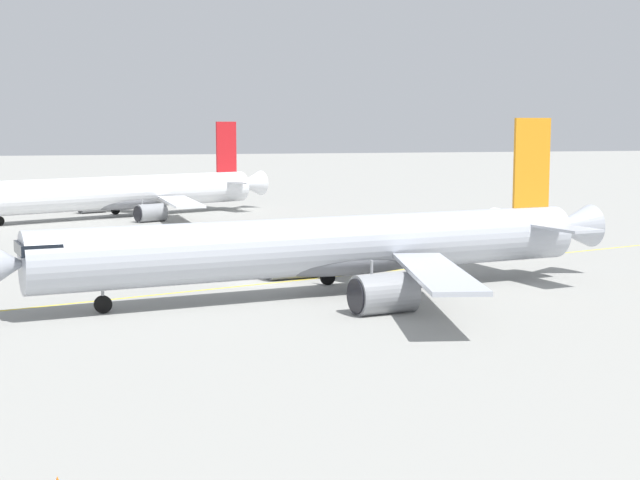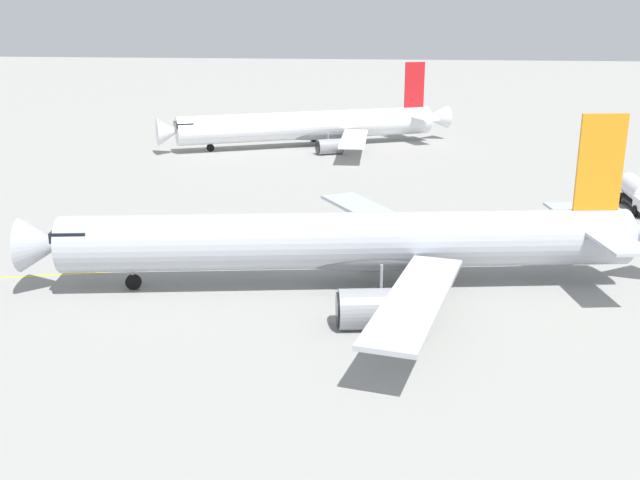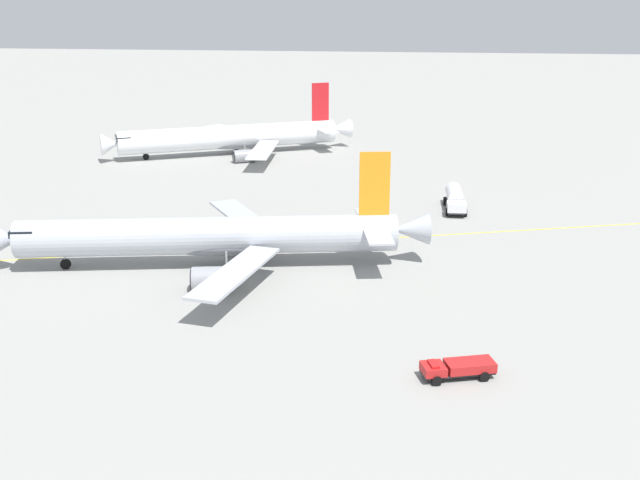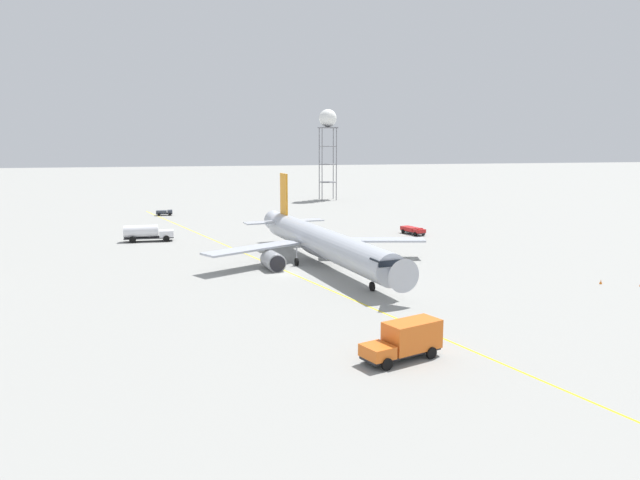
{
  "view_description": "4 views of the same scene",
  "coord_description": "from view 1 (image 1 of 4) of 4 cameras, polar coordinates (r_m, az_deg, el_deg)",
  "views": [
    {
      "loc": [
        67.12,
        -12.52,
        11.58
      ],
      "look_at": [
        7.43,
        2.69,
        3.97
      ],
      "focal_mm": 52.64,
      "sensor_mm": 36.0,
      "label": 1
    },
    {
      "loc": [
        53.92,
        8.09,
        18.12
      ],
      "look_at": [
        6.1,
        1.36,
        3.39
      ],
      "focal_mm": 40.64,
      "sensor_mm": 36.0,
      "label": 2
    },
    {
      "loc": [
        81.59,
        24.68,
        27.81
      ],
      "look_at": [
        5.58,
        14.99,
        3.28
      ],
      "focal_mm": 43.8,
      "sensor_mm": 36.0,
      "label": 3
    },
    {
      "loc": [
        -11.23,
        -80.4,
        18.16
      ],
      "look_at": [
        5.92,
        6.29,
        3.28
      ],
      "focal_mm": 34.92,
      "sensor_mm": 36.0,
      "label": 4
    }
  ],
  "objects": [
    {
      "name": "ground_plane",
      "position": [
        69.25,
        -3.68,
        -2.6
      ],
      "size": [
        600.0,
        600.0,
        0.0
      ],
      "primitive_type": "plane",
      "color": "gray"
    },
    {
      "name": "taxiway_centreline",
      "position": [
        68.37,
        -3.95,
        -2.72
      ],
      "size": [
        48.95,
        150.79,
        0.01
      ],
      "rotation": [
        0.0,
        0.0,
        5.03
      ],
      "color": "yellow",
      "rests_on": "ground_plane"
    },
    {
      "name": "airliner_secondary",
      "position": [
        120.1,
        -12.17,
        2.75
      ],
      "size": [
        31.88,
        41.95,
        11.98
      ],
      "rotation": [
        0.0,
        0.0,
        5.17
      ],
      "color": "white",
      "rests_on": "ground_plane"
    },
    {
      "name": "fuel_tanker_truck",
      "position": [
        97.45,
        11.52,
        1.0
      ],
      "size": [
        8.41,
        2.92,
        2.87
      ],
      "rotation": [
        0.0,
        0.0,
        0.03
      ],
      "color": "#232326",
      "rests_on": "ground_plane"
    },
    {
      "name": "airliner_main",
      "position": [
        64.01,
        0.62,
        -0.51
      ],
      "size": [
        33.48,
        45.54,
        12.17
      ],
      "rotation": [
        0.0,
        0.0,
        4.9
      ],
      "color": "#B2B7C1",
      "rests_on": "ground_plane"
    }
  ]
}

